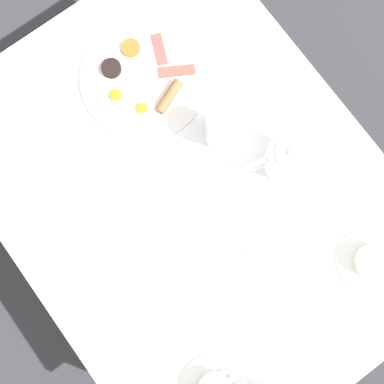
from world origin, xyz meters
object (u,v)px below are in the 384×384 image
Objects in this scene: spoon_for_tea at (25,181)px; teapot_near at (286,158)px; knife_by_plate at (148,323)px; fork_by_plate at (256,288)px; water_glass_tall at (221,128)px; teacup_with_saucer_left at (373,261)px; breakfast_plate at (144,80)px.

teapot_near is at bearing -32.23° from spoon_for_tea.
fork_by_plate is at bearing -18.91° from knife_by_plate.
teapot_near is at bearing 13.41° from knife_by_plate.
fork_by_plate is 0.74× the size of knife_by_plate.
knife_by_plate is (-0.48, -0.12, -0.05)m from teapot_near.
knife_by_plate is at bearing -147.08° from water_glass_tall.
teacup_with_saucer_left reaches higher than knife_by_plate.
teapot_near is 0.50m from knife_by_plate.
water_glass_tall is 0.62× the size of knife_by_plate.
water_glass_tall is (0.07, -0.23, 0.06)m from breakfast_plate.
fork_by_plate is (-0.15, -0.35, -0.07)m from water_glass_tall.
teacup_with_saucer_left is 1.09× the size of spoon_for_tea.
spoon_for_tea is at bearing -174.50° from breakfast_plate.
spoon_for_tea is (-0.53, 0.33, -0.05)m from teapot_near.
spoon_for_tea is (-0.45, 0.19, -0.07)m from water_glass_tall.
water_glass_tall reaches higher than spoon_for_tea.
teacup_with_saucer_left is at bearing -49.48° from spoon_for_tea.
water_glass_tall reaches higher than breakfast_plate.
fork_by_plate is (-0.23, -0.20, -0.05)m from teapot_near.
water_glass_tall is at bearing -22.95° from spoon_for_tea.
teacup_with_saucer_left reaches higher than fork_by_plate.
teapot_near reaches higher than breakfast_plate.
teacup_with_saucer_left is 0.85m from spoon_for_tea.
teapot_near reaches higher than fork_by_plate.
breakfast_plate is 1.40× the size of knife_by_plate.
spoon_for_tea is at bearing 95.88° from knife_by_plate.
teapot_near is 0.81× the size of knife_by_plate.
knife_by_plate is at bearing -144.14° from teapot_near.
knife_by_plate is at bearing 158.86° from teacup_with_saucer_left.
water_glass_tall is at bearing -73.41° from breakfast_plate.
fork_by_plate and spoon_for_tea have the same top height.
fork_by_plate is at bearing -113.52° from water_glass_tall.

